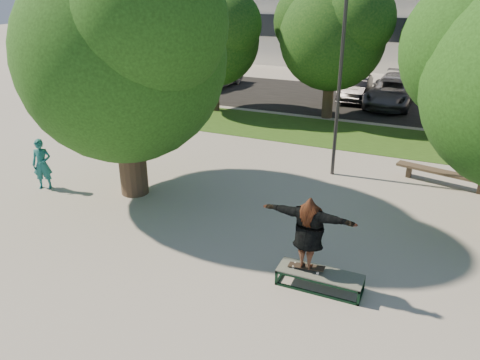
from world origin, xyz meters
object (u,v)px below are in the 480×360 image
at_px(bench, 444,174).
at_px(car_silver_b, 394,89).
at_px(lamppost, 340,81).
at_px(bystander, 42,164).
at_px(car_dark, 355,88).
at_px(grind_box, 320,280).
at_px(car_grey, 391,93).
at_px(car_silver_a, 218,75).
at_px(tree_left, 121,45).

distance_m(bench, car_silver_b, 11.39).
bearing_deg(bench, lamppost, -158.54).
xyz_separation_m(bench, car_silver_b, (-3.00, 10.98, 0.35)).
relative_size(lamppost, bench, 2.03).
bearing_deg(bystander, car_dark, 40.01).
bearing_deg(grind_box, car_grey, 92.92).
bearing_deg(car_grey, car_silver_a, 177.03).
relative_size(bystander, car_dark, 0.41).
bearing_deg(tree_left, bystander, -160.53).
xyz_separation_m(car_silver_a, car_dark, (8.48, -0.03, -0.08)).
relative_size(tree_left, car_dark, 1.80).
height_order(lamppost, bench, lamppost).
bearing_deg(tree_left, grind_box, -21.06).
bearing_deg(car_dark, car_silver_a, 177.74).
height_order(lamppost, car_silver_b, lamppost).
distance_m(tree_left, grind_box, 8.24).
xyz_separation_m(bench, car_grey, (-3.03, 10.06, 0.29)).
xyz_separation_m(tree_left, bench, (8.76, 4.43, -4.04)).
xyz_separation_m(bench, car_dark, (-4.99, 10.74, 0.27)).
height_order(grind_box, car_silver_a, car_silver_a).
xyz_separation_m(tree_left, car_silver_b, (5.76, 15.41, -3.69)).
relative_size(tree_left, car_grey, 1.46).
bearing_deg(tree_left, car_dark, 76.05).
bearing_deg(tree_left, car_silver_a, 107.21).
xyz_separation_m(lamppost, car_dark, (-1.52, 11.26, -2.50)).
xyz_separation_m(tree_left, car_silver_a, (-4.71, 15.20, -3.69)).
distance_m(bystander, car_dark, 17.38).
xyz_separation_m(grind_box, car_grey, (-0.87, 17.03, 0.49)).
relative_size(tree_left, car_silver_b, 1.41).
xyz_separation_m(car_dark, car_silver_b, (1.99, 0.24, 0.08)).
bearing_deg(car_dark, tree_left, -106.03).
height_order(car_silver_a, car_silver_b, car_silver_a).
bearing_deg(car_dark, bench, -67.16).
bearing_deg(car_grey, car_silver_b, 88.95).
relative_size(lamppost, bystander, 3.81).
bearing_deg(car_silver_a, bench, -35.17).
height_order(grind_box, bystander, bystander).
bearing_deg(bench, bystander, -141.94).
height_order(bench, car_silver_a, car_silver_a).
xyz_separation_m(tree_left, car_grey, (5.73, 14.49, -3.75)).
bearing_deg(car_silver_b, bystander, -113.31).
height_order(tree_left, grind_box, tree_left).
height_order(lamppost, car_grey, lamppost).
bearing_deg(car_silver_a, tree_left, -69.31).
bearing_deg(grind_box, car_silver_b, 92.67).
distance_m(car_silver_a, car_silver_b, 10.47).
bearing_deg(lamppost, car_silver_b, 87.67).
height_order(tree_left, lamppost, tree_left).
bearing_deg(car_dark, car_grey, -21.21).
distance_m(bench, car_grey, 10.51).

